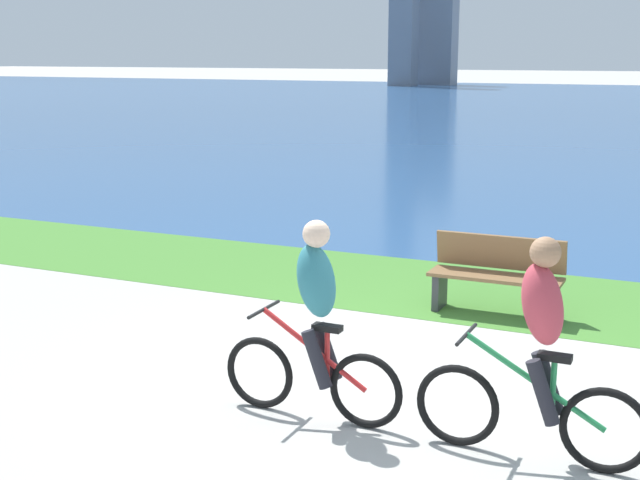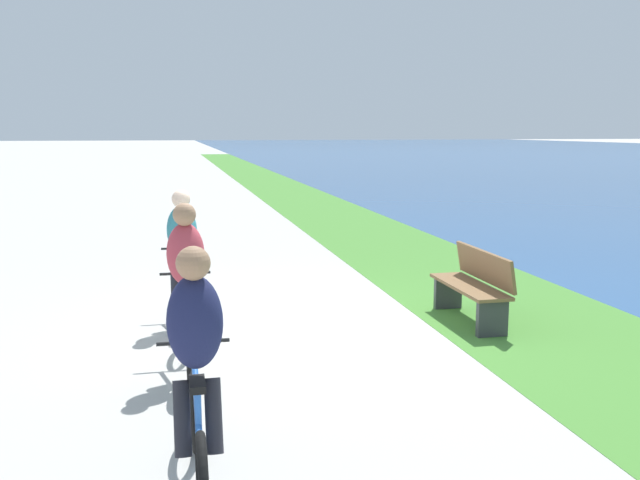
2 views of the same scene
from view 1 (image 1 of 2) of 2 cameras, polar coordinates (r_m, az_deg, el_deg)
The scene contains 5 objects.
ground_plane at distance 8.22m, azimuth 5.16°, elevation -8.82°, with size 300.00×300.00×0.00m, color #B2AFA8.
grass_strip_bayside at distance 11.03m, azimuth 10.60°, elevation -3.45°, with size 120.00×2.74×0.01m, color #478433.
cyclist_lead at distance 6.98m, azimuth -0.33°, elevation -5.37°, with size 1.58×0.52×1.66m.
cyclist_trailing at distance 6.47m, azimuth 14.15°, elevation -7.16°, with size 1.72×0.52×1.69m.
bench_near_path at distance 10.10m, azimuth 11.56°, elevation -2.32°, with size 1.50×0.47×0.90m.
Camera 1 is at (2.54, -7.24, 2.94)m, focal length 48.56 mm.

